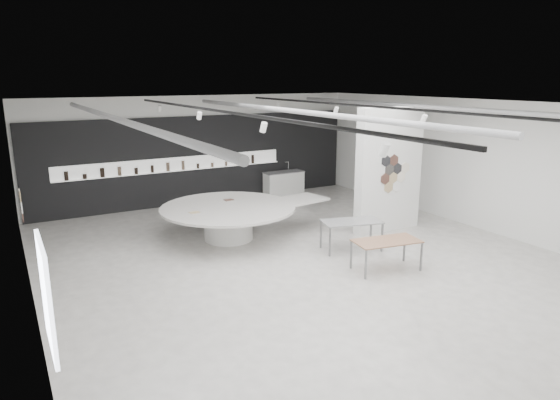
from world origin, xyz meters
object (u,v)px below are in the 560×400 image
sample_table_wood (387,243)px  sample_table_stone (352,223)px  kitchen_counter (284,183)px  partition_column (389,170)px  display_island (231,217)px

sample_table_wood → sample_table_stone: bearing=84.2°
sample_table_wood → sample_table_stone: size_ratio=0.99×
sample_table_wood → kitchen_counter: 8.17m
partition_column → sample_table_wood: bearing=-131.4°
sample_table_stone → kitchen_counter: 6.64m
partition_column → display_island: size_ratio=0.70×
display_island → sample_table_wood: bearing=-69.2°
sample_table_stone → display_island: bearing=134.7°
sample_table_wood → sample_table_stone: (0.15, 1.54, 0.05)m
partition_column → sample_table_wood: 3.45m
partition_column → display_island: (-4.36, 1.47, -1.18)m
partition_column → sample_table_stone: partition_column is taller
display_island → sample_table_stone: bearing=-53.8°
display_island → kitchen_counter: kitchen_counter is taller
display_island → sample_table_stone: (2.36, -2.38, 0.10)m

